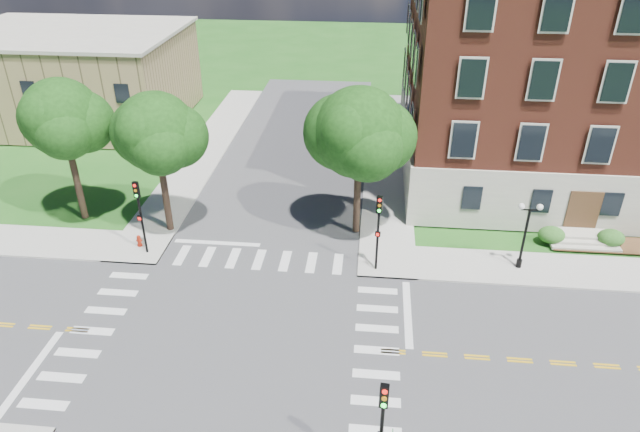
# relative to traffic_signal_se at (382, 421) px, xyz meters

# --- Properties ---
(ground) EXTENTS (160.00, 160.00, 0.00)m
(ground) POSITION_rel_traffic_signal_se_xyz_m (-7.33, 6.98, -3.19)
(ground) COLOR #1C5417
(ground) RESTS_ON ground
(road_ew) EXTENTS (90.00, 12.00, 0.01)m
(road_ew) POSITION_rel_traffic_signal_se_xyz_m (-7.33, 6.98, -3.18)
(road_ew) COLOR #3D3D3F
(road_ew) RESTS_ON ground
(road_ns) EXTENTS (12.00, 90.00, 0.01)m
(road_ns) POSITION_rel_traffic_signal_se_xyz_m (-7.33, 6.98, -3.18)
(road_ns) COLOR #3D3D3F
(road_ns) RESTS_ON ground
(sidewalk_ne) EXTENTS (34.00, 34.00, 0.12)m
(sidewalk_ne) POSITION_rel_traffic_signal_se_xyz_m (8.05, 22.36, -3.13)
(sidewalk_ne) COLOR #9E9B93
(sidewalk_ne) RESTS_ON ground
(sidewalk_nw) EXTENTS (34.00, 34.00, 0.12)m
(sidewalk_nw) POSITION_rel_traffic_signal_se_xyz_m (-22.70, 22.36, -3.13)
(sidewalk_nw) COLOR #9E9B93
(sidewalk_nw) RESTS_ON ground
(crosswalk_east) EXTENTS (2.20, 10.20, 0.02)m
(crosswalk_east) POSITION_rel_traffic_signal_se_xyz_m (-0.13, 6.98, -3.19)
(crosswalk_east) COLOR silver
(crosswalk_east) RESTS_ON ground
(stop_bar_east) EXTENTS (0.40, 5.50, 0.00)m
(stop_bar_east) POSITION_rel_traffic_signal_se_xyz_m (1.47, 9.98, -3.19)
(stop_bar_east) COLOR silver
(stop_bar_east) RESTS_ON ground
(main_building) EXTENTS (30.60, 22.40, 16.50)m
(main_building) POSITION_rel_traffic_signal_se_xyz_m (16.67, 28.98, 5.15)
(main_building) COLOR beige
(main_building) RESTS_ON ground
(secondary_building) EXTENTS (20.40, 15.40, 8.30)m
(secondary_building) POSITION_rel_traffic_signal_se_xyz_m (-29.33, 36.98, 1.09)
(secondary_building) COLOR #907B4F
(secondary_building) RESTS_ON ground
(tree_b) EXTENTS (4.92, 4.92, 9.58)m
(tree_b) POSITION_rel_traffic_signal_se_xyz_m (-20.09, 17.98, 4.02)
(tree_b) COLOR black
(tree_b) RESTS_ON ground
(tree_c) EXTENTS (4.88, 4.88, 9.22)m
(tree_c) POSITION_rel_traffic_signal_se_xyz_m (-13.79, 17.05, 3.68)
(tree_c) COLOR black
(tree_c) RESTS_ON ground
(tree_d) EXTENTS (5.58, 5.58, 9.61)m
(tree_d) POSITION_rel_traffic_signal_se_xyz_m (-1.62, 18.03, 3.73)
(tree_d) COLOR black
(tree_d) RESTS_ON ground
(traffic_signal_se) EXTENTS (0.34, 0.38, 4.80)m
(traffic_signal_se) POSITION_rel_traffic_signal_se_xyz_m (0.00, 0.00, 0.00)
(traffic_signal_se) COLOR black
(traffic_signal_se) RESTS_ON ground
(traffic_signal_ne) EXTENTS (0.37, 0.42, 4.80)m
(traffic_signal_ne) POSITION_rel_traffic_signal_se_xyz_m (-0.27, 13.77, 0.00)
(traffic_signal_ne) COLOR black
(traffic_signal_ne) RESTS_ON ground
(traffic_signal_nw) EXTENTS (0.36, 0.41, 4.80)m
(traffic_signal_nw) POSITION_rel_traffic_signal_se_xyz_m (-14.31, 14.17, 0.00)
(traffic_signal_nw) COLOR black
(traffic_signal_nw) RESTS_ON ground
(twin_lamp_west) EXTENTS (1.36, 0.36, 4.23)m
(twin_lamp_west) POSITION_rel_traffic_signal_se_xyz_m (8.13, 14.81, -0.66)
(twin_lamp_west) COLOR black
(twin_lamp_west) RESTS_ON ground
(fire_hydrant) EXTENTS (0.35, 0.35, 0.75)m
(fire_hydrant) POSITION_rel_traffic_signal_se_xyz_m (-15.03, 14.83, -2.72)
(fire_hydrant) COLOR maroon
(fire_hydrant) RESTS_ON ground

